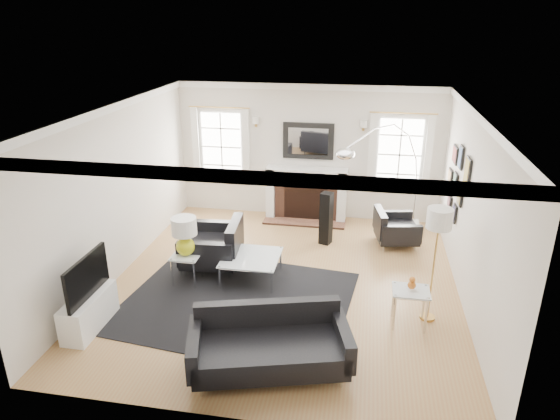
% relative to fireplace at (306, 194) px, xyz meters
% --- Properties ---
extents(floor, '(6.00, 6.00, 0.00)m').
position_rel_fireplace_xyz_m(floor, '(0.00, -2.79, -0.54)').
color(floor, '#A37144').
rests_on(floor, ground).
extents(back_wall, '(5.50, 0.04, 2.80)m').
position_rel_fireplace_xyz_m(back_wall, '(0.00, 0.21, 0.86)').
color(back_wall, silver).
rests_on(back_wall, floor).
extents(front_wall, '(5.50, 0.04, 2.80)m').
position_rel_fireplace_xyz_m(front_wall, '(0.00, -5.79, 0.86)').
color(front_wall, silver).
rests_on(front_wall, floor).
extents(left_wall, '(0.04, 6.00, 2.80)m').
position_rel_fireplace_xyz_m(left_wall, '(-2.75, -2.79, 0.86)').
color(left_wall, silver).
rests_on(left_wall, floor).
extents(right_wall, '(0.04, 6.00, 2.80)m').
position_rel_fireplace_xyz_m(right_wall, '(2.75, -2.79, 0.86)').
color(right_wall, silver).
rests_on(right_wall, floor).
extents(ceiling, '(5.50, 6.00, 0.02)m').
position_rel_fireplace_xyz_m(ceiling, '(0.00, -2.79, 2.26)').
color(ceiling, white).
rests_on(ceiling, back_wall).
extents(crown_molding, '(5.50, 6.00, 0.12)m').
position_rel_fireplace_xyz_m(crown_molding, '(0.00, -2.79, 2.20)').
color(crown_molding, white).
rests_on(crown_molding, back_wall).
extents(fireplace, '(1.70, 0.69, 1.11)m').
position_rel_fireplace_xyz_m(fireplace, '(0.00, 0.00, 0.00)').
color(fireplace, white).
rests_on(fireplace, floor).
extents(mantel_mirror, '(1.05, 0.07, 0.75)m').
position_rel_fireplace_xyz_m(mantel_mirror, '(0.00, 0.16, 1.11)').
color(mantel_mirror, black).
rests_on(mantel_mirror, back_wall).
extents(window_left, '(1.24, 0.15, 1.62)m').
position_rel_fireplace_xyz_m(window_left, '(-1.85, 0.16, 0.92)').
color(window_left, white).
rests_on(window_left, back_wall).
extents(window_right, '(1.24, 0.15, 1.62)m').
position_rel_fireplace_xyz_m(window_right, '(1.85, 0.16, 0.92)').
color(window_right, white).
rests_on(window_right, back_wall).
extents(gallery_wall, '(0.04, 1.73, 1.29)m').
position_rel_fireplace_xyz_m(gallery_wall, '(2.72, -1.50, 0.99)').
color(gallery_wall, black).
rests_on(gallery_wall, right_wall).
extents(tv_unit, '(0.35, 1.00, 1.09)m').
position_rel_fireplace_xyz_m(tv_unit, '(-2.44, -4.49, -0.21)').
color(tv_unit, white).
rests_on(tv_unit, floor).
extents(area_rug, '(3.61, 3.12, 0.01)m').
position_rel_fireplace_xyz_m(area_rug, '(-0.60, -3.49, -0.54)').
color(area_rug, black).
rests_on(area_rug, floor).
extents(sofa, '(2.08, 1.35, 0.63)m').
position_rel_fireplace_xyz_m(sofa, '(0.17, -4.90, -0.20)').
color(sofa, black).
rests_on(sofa, floor).
extents(armchair_left, '(1.03, 1.13, 0.71)m').
position_rel_fireplace_xyz_m(armchair_left, '(-1.24, -2.49, -0.15)').
color(armchair_left, black).
rests_on(armchair_left, floor).
extents(armchair_right, '(0.89, 0.96, 0.57)m').
position_rel_fireplace_xyz_m(armchair_right, '(1.79, -1.00, -0.23)').
color(armchair_right, black).
rests_on(armchair_right, floor).
extents(coffee_table, '(0.91, 0.91, 0.41)m').
position_rel_fireplace_xyz_m(coffee_table, '(-0.55, -2.76, -0.17)').
color(coffee_table, silver).
rests_on(coffee_table, floor).
extents(side_table_left, '(0.45, 0.45, 0.49)m').
position_rel_fireplace_xyz_m(side_table_left, '(-1.55, -3.05, -0.15)').
color(side_table_left, silver).
rests_on(side_table_left, floor).
extents(nesting_table, '(0.50, 0.42, 0.55)m').
position_rel_fireplace_xyz_m(nesting_table, '(1.91, -3.66, -0.11)').
color(nesting_table, silver).
rests_on(nesting_table, floor).
extents(gourd_lamp, '(0.40, 0.40, 0.64)m').
position_rel_fireplace_xyz_m(gourd_lamp, '(-1.55, -3.05, 0.32)').
color(gourd_lamp, '#CED21A').
rests_on(gourd_lamp, side_table_left).
extents(orange_vase, '(0.12, 0.12, 0.18)m').
position_rel_fireplace_xyz_m(orange_vase, '(1.91, -3.66, 0.11)').
color(orange_vase, '#BA5D17').
rests_on(orange_vase, nesting_table).
extents(arc_floor_lamp, '(1.65, 1.53, 2.34)m').
position_rel_fireplace_xyz_m(arc_floor_lamp, '(1.52, -0.90, 0.72)').
color(arc_floor_lamp, white).
rests_on(arc_floor_lamp, floor).
extents(stick_floor_lamp, '(0.34, 0.34, 1.69)m').
position_rel_fireplace_xyz_m(stick_floor_lamp, '(2.20, -3.45, 0.93)').
color(stick_floor_lamp, gold).
rests_on(stick_floor_lamp, floor).
extents(speaker_tower, '(0.26, 0.26, 1.01)m').
position_rel_fireplace_xyz_m(speaker_tower, '(0.52, -1.17, -0.04)').
color(speaker_tower, black).
rests_on(speaker_tower, floor).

